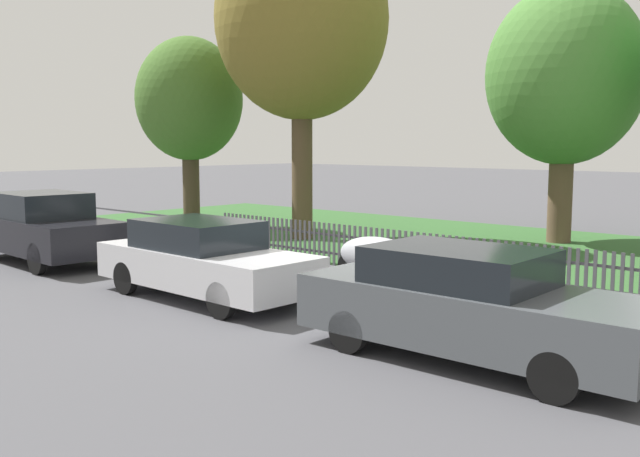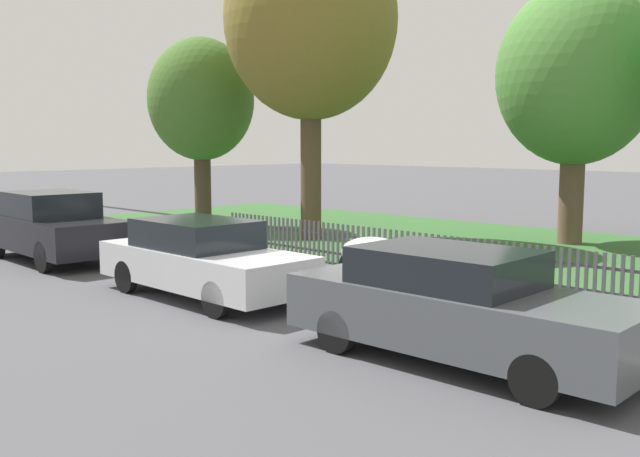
# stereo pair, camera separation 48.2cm
# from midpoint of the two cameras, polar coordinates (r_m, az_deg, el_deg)

# --- Properties ---
(ground_plane) EXTENTS (120.00, 120.00, 0.00)m
(ground_plane) POSITION_cam_midpoint_polar(r_m,az_deg,el_deg) (12.20, -1.60, -5.87)
(ground_plane) COLOR #4C4C51
(kerb_stone) EXTENTS (31.75, 0.20, 0.12)m
(kerb_stone) POSITION_cam_midpoint_polar(r_m,az_deg,el_deg) (12.26, -1.27, -5.53)
(kerb_stone) COLOR gray
(kerb_stone) RESTS_ON ground
(grass_strip) EXTENTS (31.75, 9.62, 0.01)m
(grass_strip) POSITION_cam_midpoint_polar(r_m,az_deg,el_deg) (18.49, 15.35, -1.74)
(grass_strip) COLOR #33602D
(grass_strip) RESTS_ON ground
(park_fence) EXTENTS (31.75, 0.05, 0.93)m
(park_fence) POSITION_cam_midpoint_polar(r_m,az_deg,el_deg) (14.35, 6.64, -2.10)
(park_fence) COLOR #4C4C51
(park_fence) RESTS_ON ground
(parked_car_silver_hatchback) EXTENTS (4.35, 1.95, 1.58)m
(parked_car_silver_hatchback) POSITION_cam_midpoint_polar(r_m,az_deg,el_deg) (17.31, -21.88, 0.08)
(parked_car_silver_hatchback) COLOR black
(parked_car_silver_hatchback) RESTS_ON ground
(parked_car_black_saloon) EXTENTS (4.33, 1.68, 1.36)m
(parked_car_black_saloon) POSITION_cam_midpoint_polar(r_m,az_deg,el_deg) (12.55, -10.40, -2.43)
(parked_car_black_saloon) COLOR silver
(parked_car_black_saloon) RESTS_ON ground
(parked_car_navy_estate) EXTENTS (4.45, 1.74, 1.40)m
(parked_car_navy_estate) POSITION_cam_midpoint_polar(r_m,az_deg,el_deg) (8.98, 10.42, -6.00)
(parked_car_navy_estate) COLOR #51565B
(parked_car_navy_estate) RESTS_ON ground
(covered_motorcycle) EXTENTS (2.02, 0.79, 0.96)m
(covered_motorcycle) POSITION_cam_midpoint_polar(r_m,az_deg,el_deg) (13.16, 3.83, -2.26)
(covered_motorcycle) COLOR black
(covered_motorcycle) RESTS_ON ground
(tree_nearest_kerb) EXTENTS (3.33, 3.33, 5.98)m
(tree_nearest_kerb) POSITION_cam_midpoint_polar(r_m,az_deg,el_deg) (22.99, -11.01, 10.02)
(tree_nearest_kerb) COLOR #473828
(tree_nearest_kerb) RESTS_ON ground
(tree_behind_motorcycle) EXTENTS (4.75, 4.75, 8.78)m
(tree_behind_motorcycle) POSITION_cam_midpoint_polar(r_m,az_deg,el_deg) (20.22, -2.19, 16.27)
(tree_behind_motorcycle) COLOR brown
(tree_behind_motorcycle) RESTS_ON ground
(tree_mid_park) EXTENTS (4.15, 4.15, 6.88)m
(tree_mid_park) POSITION_cam_midpoint_polar(r_m,az_deg,el_deg) (20.29, 18.35, 11.47)
(tree_mid_park) COLOR brown
(tree_mid_park) RESTS_ON ground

